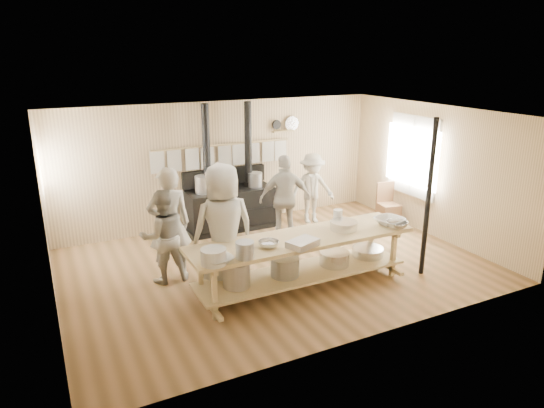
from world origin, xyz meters
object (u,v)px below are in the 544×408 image
cook_right (285,198)px  roasting_pan (303,243)px  stove (230,204)px  chair (388,212)px  cook_by_window (312,188)px  prep_table (302,257)px  cook_left (163,236)px  cook_center (223,228)px  cook_far_left (169,225)px

cook_right → roasting_pan: bearing=84.5°
stove → chair: size_ratio=2.96×
cook_by_window → chair: bearing=-18.3°
chair → cook_by_window: bearing=160.5°
prep_table → cook_by_window: 3.09m
cook_right → roasting_pan: cook_right is taller
roasting_pan → chair: bearing=32.2°
prep_table → cook_left: 2.20m
cook_by_window → cook_center: bearing=-133.4°
cook_right → cook_center: bearing=54.2°
cook_left → chair: (5.00, 0.58, -0.51)m
cook_far_left → cook_by_window: size_ratio=1.23×
cook_left → cook_by_window: 3.81m
cook_left → stove: bearing=-134.1°
cook_right → cook_left: bearing=31.9°
stove → chair: stove is taller
stove → cook_left: stove is taller
cook_far_left → roasting_pan: size_ratio=4.19×
stove → roasting_pan: stove is taller
stove → cook_by_window: (1.71, -0.45, 0.24)m
cook_by_window → chair: (1.45, -0.79, -0.50)m
prep_table → cook_left: cook_left is taller
stove → chair: (3.16, -1.24, -0.26)m
prep_table → chair: chair is taller
cook_left → chair: size_ratio=1.74×
cook_by_window → roasting_pan: size_ratio=3.41×
cook_left → roasting_pan: size_ratio=3.44×
stove → cook_by_window: bearing=-14.8°
cook_right → cook_by_window: 1.20m
prep_table → cook_left: (-1.84, 1.19, 0.25)m
cook_far_left → cook_left: size_ratio=1.22×
cook_left → roasting_pan: bearing=138.6°
cook_left → cook_center: size_ratio=0.76×
stove → cook_far_left: stove is taller
stove → prep_table: 3.02m
prep_table → cook_far_left: 2.15m
prep_table → chair: size_ratio=4.10×
prep_table → cook_right: bearing=69.4°
cook_right → cook_by_window: bearing=-130.4°
cook_center → cook_left: bearing=-42.0°
prep_table → chair: bearing=29.3°
cook_left → cook_by_window: (3.55, 1.37, -0.01)m
cook_far_left → chair: (4.89, 0.57, -0.67)m
cook_left → cook_far_left: bearing=-169.8°
stove → cook_far_left: (-1.73, -1.81, 0.41)m
prep_table → roasting_pan: size_ratio=8.08×
stove → roasting_pan: (-0.18, -3.35, 0.38)m
prep_table → roasting_pan: (-0.18, -0.33, 0.38)m
cook_left → chair: bearing=-172.2°
cook_left → cook_by_window: cook_left is taller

